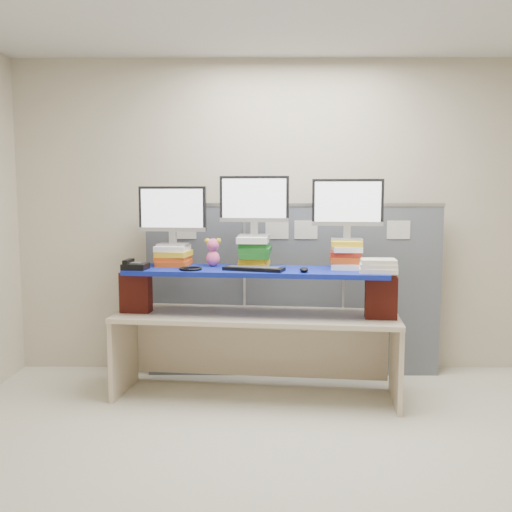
{
  "coord_description": "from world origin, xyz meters",
  "views": [
    {
      "loc": [
        -0.3,
        -3.17,
        1.62
      ],
      "look_at": [
        -0.33,
        1.22,
        1.13
      ],
      "focal_mm": 40.0,
      "sensor_mm": 36.0,
      "label": 1
    }
  ],
  "objects_px": {
    "desk_phone": "(134,266)",
    "monitor_left": "(172,212)",
    "desk": "(256,331)",
    "monitor_center": "(254,202)",
    "monitor_right": "(348,206)",
    "blue_board": "(256,271)",
    "keyboard": "(254,269)"
  },
  "relations": [
    {
      "from": "monitor_center",
      "to": "monitor_right",
      "type": "bearing_deg",
      "value": 0.0
    },
    {
      "from": "desk",
      "to": "monitor_center",
      "type": "height_order",
      "value": "monitor_center"
    },
    {
      "from": "blue_board",
      "to": "monitor_right",
      "type": "xyz_separation_m",
      "value": [
        0.71,
        0.04,
        0.51
      ]
    },
    {
      "from": "desk",
      "to": "keyboard",
      "type": "height_order",
      "value": "keyboard"
    },
    {
      "from": "blue_board",
      "to": "monitor_left",
      "type": "relative_size",
      "value": 3.66
    },
    {
      "from": "monitor_center",
      "to": "keyboard",
      "type": "height_order",
      "value": "monitor_center"
    },
    {
      "from": "desk_phone",
      "to": "monitor_left",
      "type": "bearing_deg",
      "value": 49.34
    },
    {
      "from": "desk",
      "to": "monitor_left",
      "type": "bearing_deg",
      "value": 170.28
    },
    {
      "from": "keyboard",
      "to": "desk_phone",
      "type": "height_order",
      "value": "desk_phone"
    },
    {
      "from": "desk",
      "to": "keyboard",
      "type": "bearing_deg",
      "value": -92.15
    },
    {
      "from": "desk",
      "to": "monitor_right",
      "type": "height_order",
      "value": "monitor_right"
    },
    {
      "from": "monitor_right",
      "to": "monitor_left",
      "type": "bearing_deg",
      "value": 180.0
    },
    {
      "from": "keyboard",
      "to": "monitor_left",
      "type": "bearing_deg",
      "value": 174.36
    },
    {
      "from": "desk",
      "to": "monitor_left",
      "type": "relative_size",
      "value": 4.13
    },
    {
      "from": "blue_board",
      "to": "keyboard",
      "type": "distance_m",
      "value": 0.1
    },
    {
      "from": "blue_board",
      "to": "desk_phone",
      "type": "height_order",
      "value": "desk_phone"
    },
    {
      "from": "blue_board",
      "to": "monitor_left",
      "type": "distance_m",
      "value": 0.84
    },
    {
      "from": "desk",
      "to": "monitor_center",
      "type": "bearing_deg",
      "value": 103.28
    },
    {
      "from": "desk",
      "to": "keyboard",
      "type": "xyz_separation_m",
      "value": [
        -0.02,
        -0.1,
        0.51
      ]
    },
    {
      "from": "desk",
      "to": "keyboard",
      "type": "distance_m",
      "value": 0.52
    },
    {
      "from": "monitor_left",
      "to": "desk_phone",
      "type": "xyz_separation_m",
      "value": [
        -0.26,
        -0.24,
        -0.4
      ]
    },
    {
      "from": "monitor_center",
      "to": "monitor_right",
      "type": "distance_m",
      "value": 0.73
    },
    {
      "from": "keyboard",
      "to": "desk_phone",
      "type": "xyz_separation_m",
      "value": [
        -0.92,
        0.06,
        0.02
      ]
    },
    {
      "from": "desk",
      "to": "desk_phone",
      "type": "bearing_deg",
      "value": -170.85
    },
    {
      "from": "monitor_center",
      "to": "desk_phone",
      "type": "bearing_deg",
      "value": -163.41
    },
    {
      "from": "monitor_right",
      "to": "desk_phone",
      "type": "distance_m",
      "value": 1.71
    },
    {
      "from": "desk_phone",
      "to": "keyboard",
      "type": "bearing_deg",
      "value": 3.67
    },
    {
      "from": "desk_phone",
      "to": "desk",
      "type": "bearing_deg",
      "value": 9.73
    },
    {
      "from": "blue_board",
      "to": "desk",
      "type": "bearing_deg",
      "value": 6.55
    },
    {
      "from": "monitor_left",
      "to": "monitor_center",
      "type": "height_order",
      "value": "monitor_center"
    },
    {
      "from": "blue_board",
      "to": "desk_phone",
      "type": "distance_m",
      "value": 0.94
    },
    {
      "from": "monitor_right",
      "to": "keyboard",
      "type": "height_order",
      "value": "monitor_right"
    }
  ]
}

